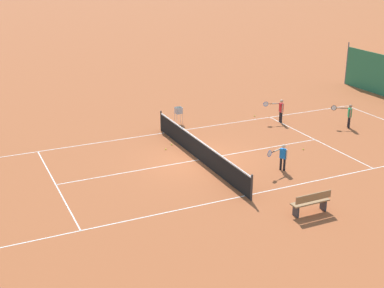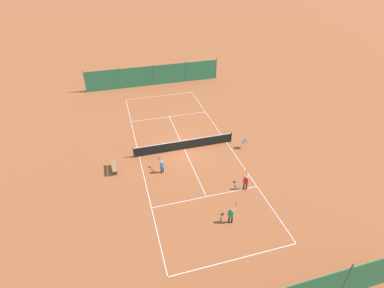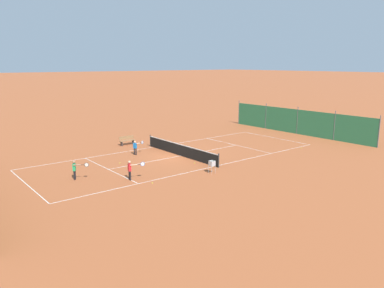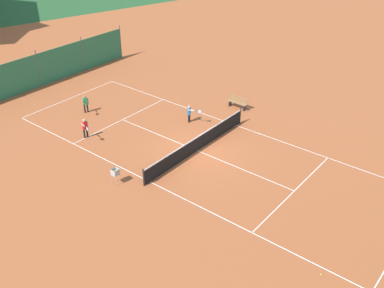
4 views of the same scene
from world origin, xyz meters
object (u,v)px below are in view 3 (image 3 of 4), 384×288
at_px(tennis_ball_near_corner, 202,160).
at_px(ball_hopper, 212,164).
at_px(tennis_net, 181,150).
at_px(tennis_ball_service_box, 301,148).
at_px(tennis_ball_by_net_left, 120,163).
at_px(player_far_baseline, 130,169).
at_px(player_near_baseline, 136,147).
at_px(courtside_bench, 127,140).
at_px(tennis_ball_alley_left, 152,183).
at_px(tennis_ball_far_corner, 203,158).
at_px(player_near_service, 75,168).
at_px(tennis_ball_by_net_right, 195,163).

distance_m(tennis_ball_near_corner, ball_hopper, 3.53).
distance_m(tennis_net, tennis_ball_service_box, 10.94).
xyz_separation_m(tennis_ball_by_net_left, tennis_ball_near_corner, (-3.21, -5.39, 0.00)).
distance_m(tennis_ball_by_net_left, tennis_ball_service_box, 15.93).
height_order(player_far_baseline, player_near_baseline, player_far_baseline).
height_order(player_near_baseline, tennis_ball_by_net_left, player_near_baseline).
xyz_separation_m(ball_hopper, courtside_bench, (11.64, 0.07, -0.21)).
height_order(tennis_net, tennis_ball_alley_left, tennis_net).
relative_size(tennis_ball_service_box, courtside_bench, 0.04).
height_order(tennis_ball_far_corner, courtside_bench, courtside_bench).
bearing_deg(tennis_ball_service_box, player_far_baseline, 85.07).
relative_size(tennis_net, tennis_ball_near_corner, 139.09).
height_order(player_near_baseline, tennis_ball_alley_left, player_near_baseline).
relative_size(tennis_net, courtside_bench, 6.12).
distance_m(player_near_service, courtside_bench, 10.55).
bearing_deg(player_near_service, courtside_bench, -47.29).
relative_size(tennis_ball_near_corner, ball_hopper, 0.07).
distance_m(tennis_ball_near_corner, courtside_bench, 8.79).
bearing_deg(courtside_bench, player_near_baseline, 161.02).
bearing_deg(courtside_bench, tennis_ball_service_box, -133.75).
relative_size(player_near_baseline, courtside_bench, 0.79).
relative_size(player_far_baseline, tennis_ball_by_net_right, 19.46).
bearing_deg(tennis_ball_alley_left, tennis_ball_near_corner, -68.93).
xyz_separation_m(tennis_ball_alley_left, ball_hopper, (-0.69, -4.38, 0.62)).
xyz_separation_m(tennis_net, courtside_bench, (6.34, 1.38, -0.05)).
bearing_deg(tennis_ball_by_net_right, tennis_ball_by_net_left, 51.44).
bearing_deg(tennis_ball_alley_left, ball_hopper, -99.00).
bearing_deg(tennis_ball_alley_left, courtside_bench, -21.49).
bearing_deg(tennis_ball_alley_left, tennis_ball_by_net_left, -7.03).
xyz_separation_m(player_near_service, courtside_bench, (7.15, -7.75, -0.29)).
xyz_separation_m(tennis_ball_by_net_left, tennis_ball_by_net_right, (-3.51, -4.41, 0.00)).
relative_size(tennis_ball_near_corner, courtside_bench, 0.04).
relative_size(player_near_service, tennis_ball_far_corner, 19.28).
height_order(tennis_ball_by_net_right, tennis_ball_service_box, same).
relative_size(tennis_net, player_near_baseline, 7.79).
relative_size(player_far_baseline, tennis_ball_near_corner, 19.46).
bearing_deg(player_near_service, tennis_ball_far_corner, -95.64).
height_order(player_far_baseline, tennis_ball_by_net_right, player_far_baseline).
height_order(player_near_service, tennis_ball_by_net_right, player_near_service).
bearing_deg(player_near_baseline, ball_hopper, -170.23).
bearing_deg(tennis_net, tennis_ball_by_net_left, 79.31).
bearing_deg(tennis_ball_by_net_left, tennis_ball_far_corner, -114.98).
relative_size(tennis_ball_service_box, ball_hopper, 0.07).
distance_m(player_near_baseline, courtside_bench, 3.97).
bearing_deg(tennis_ball_far_corner, tennis_ball_service_box, -106.65).
xyz_separation_m(tennis_ball_service_box, tennis_ball_far_corner, (2.72, 9.08, 0.00)).
bearing_deg(player_far_baseline, tennis_ball_near_corner, -82.93).
xyz_separation_m(player_near_service, player_near_baseline, (3.40, -6.46, -0.05)).
relative_size(tennis_net, tennis_ball_by_net_left, 139.09).
height_order(player_near_baseline, tennis_ball_far_corner, player_near_baseline).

